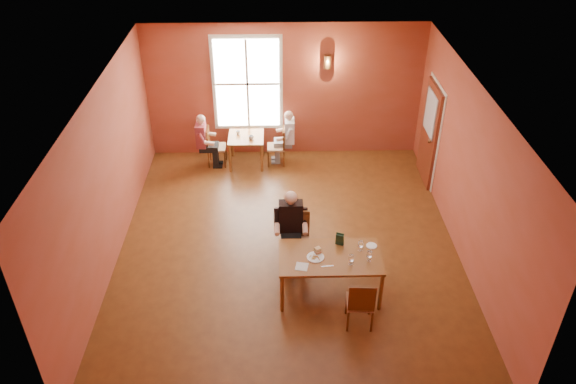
{
  "coord_description": "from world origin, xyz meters",
  "views": [
    {
      "loc": [
        -0.18,
        -7.88,
        6.4
      ],
      "look_at": [
        0.0,
        0.2,
        1.05
      ],
      "focal_mm": 35.0,
      "sensor_mm": 36.0,
      "label": 1
    }
  ],
  "objects_px": {
    "chair_empty": "(360,301)",
    "second_table": "(247,150)",
    "chair_diner_main": "(297,243)",
    "diner_main": "(297,237)",
    "diner_white": "(277,139)",
    "main_table": "(329,274)",
    "chair_diner_maroon": "(217,146)",
    "chair_diner_white": "(276,146)",
    "diner_maroon": "(215,140)"
  },
  "relations": [
    {
      "from": "chair_diner_main",
      "to": "diner_main",
      "type": "xyz_separation_m",
      "value": [
        0.0,
        -0.03,
        0.15
      ]
    },
    {
      "from": "chair_diner_main",
      "to": "chair_diner_maroon",
      "type": "xyz_separation_m",
      "value": [
        -1.63,
        3.5,
        -0.06
      ]
    },
    {
      "from": "chair_diner_main",
      "to": "diner_white",
      "type": "bearing_deg",
      "value": -85.07
    },
    {
      "from": "chair_diner_white",
      "to": "chair_empty",
      "type": "bearing_deg",
      "value": -165.71
    },
    {
      "from": "main_table",
      "to": "diner_maroon",
      "type": "xyz_separation_m",
      "value": [
        -2.16,
        4.15,
        0.22
      ]
    },
    {
      "from": "diner_main",
      "to": "chair_empty",
      "type": "xyz_separation_m",
      "value": [
        0.9,
        -1.3,
        -0.21
      ]
    },
    {
      "from": "chair_diner_maroon",
      "to": "main_table",
      "type": "bearing_deg",
      "value": 27.18
    },
    {
      "from": "diner_white",
      "to": "chair_diner_maroon",
      "type": "xyz_separation_m",
      "value": [
        -1.33,
        0.0,
        -0.15
      ]
    },
    {
      "from": "chair_empty",
      "to": "chair_diner_maroon",
      "type": "relative_size",
      "value": 1.01
    },
    {
      "from": "main_table",
      "to": "diner_main",
      "type": "height_order",
      "value": "diner_main"
    },
    {
      "from": "chair_diner_main",
      "to": "diner_white",
      "type": "height_order",
      "value": "diner_white"
    },
    {
      "from": "chair_diner_main",
      "to": "chair_diner_white",
      "type": "xyz_separation_m",
      "value": [
        -0.33,
        3.5,
        -0.08
      ]
    },
    {
      "from": "diner_main",
      "to": "diner_white",
      "type": "distance_m",
      "value": 3.54
    },
    {
      "from": "second_table",
      "to": "diner_white",
      "type": "height_order",
      "value": "diner_white"
    },
    {
      "from": "main_table",
      "to": "second_table",
      "type": "relative_size",
      "value": 2.09
    },
    {
      "from": "chair_empty",
      "to": "diner_white",
      "type": "distance_m",
      "value": 4.98
    },
    {
      "from": "second_table",
      "to": "diner_main",
      "type": "bearing_deg",
      "value": -74.46
    },
    {
      "from": "diner_main",
      "to": "chair_diner_white",
      "type": "bearing_deg",
      "value": -84.63
    },
    {
      "from": "chair_diner_main",
      "to": "second_table",
      "type": "relative_size",
      "value": 1.32
    },
    {
      "from": "chair_empty",
      "to": "second_table",
      "type": "height_order",
      "value": "chair_empty"
    },
    {
      "from": "diner_white",
      "to": "diner_maroon",
      "type": "distance_m",
      "value": 1.36
    },
    {
      "from": "main_table",
      "to": "diner_white",
      "type": "distance_m",
      "value": 4.23
    },
    {
      "from": "main_table",
      "to": "chair_empty",
      "type": "distance_m",
      "value": 0.79
    },
    {
      "from": "chair_empty",
      "to": "chair_diner_white",
      "type": "xyz_separation_m",
      "value": [
        -1.23,
        4.83,
        -0.02
      ]
    },
    {
      "from": "chair_diner_main",
      "to": "chair_empty",
      "type": "height_order",
      "value": "chair_diner_main"
    },
    {
      "from": "diner_main",
      "to": "diner_white",
      "type": "relative_size",
      "value": 1.11
    },
    {
      "from": "second_table",
      "to": "diner_maroon",
      "type": "bearing_deg",
      "value": 180.0
    },
    {
      "from": "diner_main",
      "to": "chair_diner_white",
      "type": "relative_size",
      "value": 1.54
    },
    {
      "from": "main_table",
      "to": "chair_diner_main",
      "type": "relative_size",
      "value": 1.59
    },
    {
      "from": "chair_diner_main",
      "to": "diner_main",
      "type": "distance_m",
      "value": 0.16
    },
    {
      "from": "main_table",
      "to": "second_table",
      "type": "bearing_deg",
      "value": 109.64
    },
    {
      "from": "diner_white",
      "to": "chair_diner_maroon",
      "type": "relative_size",
      "value": 1.35
    },
    {
      "from": "main_table",
      "to": "chair_diner_maroon",
      "type": "distance_m",
      "value": 4.67
    },
    {
      "from": "chair_diner_main",
      "to": "second_table",
      "type": "xyz_separation_m",
      "value": [
        -0.98,
        3.5,
        -0.17
      ]
    },
    {
      "from": "main_table",
      "to": "diner_maroon",
      "type": "distance_m",
      "value": 4.69
    },
    {
      "from": "chair_diner_main",
      "to": "diner_maroon",
      "type": "relative_size",
      "value": 0.84
    },
    {
      "from": "chair_empty",
      "to": "chair_diner_white",
      "type": "relative_size",
      "value": 1.04
    },
    {
      "from": "diner_main",
      "to": "chair_empty",
      "type": "relative_size",
      "value": 1.48
    },
    {
      "from": "diner_main",
      "to": "diner_white",
      "type": "xyz_separation_m",
      "value": [
        -0.3,
        3.53,
        -0.06
      ]
    },
    {
      "from": "chair_empty",
      "to": "chair_diner_maroon",
      "type": "xyz_separation_m",
      "value": [
        -2.53,
        4.83,
        -0.0
      ]
    },
    {
      "from": "diner_white",
      "to": "diner_maroon",
      "type": "xyz_separation_m",
      "value": [
        -1.36,
        0.0,
        0.01
      ]
    },
    {
      "from": "chair_diner_white",
      "to": "chair_diner_maroon",
      "type": "height_order",
      "value": "chair_diner_maroon"
    },
    {
      "from": "chair_diner_white",
      "to": "chair_diner_maroon",
      "type": "xyz_separation_m",
      "value": [
        -1.3,
        0.0,
        0.01
      ]
    },
    {
      "from": "chair_diner_white",
      "to": "chair_diner_maroon",
      "type": "bearing_deg",
      "value": 90.0
    },
    {
      "from": "chair_diner_white",
      "to": "diner_white",
      "type": "xyz_separation_m",
      "value": [
        0.03,
        0.0,
        0.17
      ]
    },
    {
      "from": "chair_diner_main",
      "to": "diner_maroon",
      "type": "height_order",
      "value": "diner_maroon"
    },
    {
      "from": "chair_diner_main",
      "to": "chair_diner_maroon",
      "type": "height_order",
      "value": "chair_diner_main"
    },
    {
      "from": "main_table",
      "to": "second_table",
      "type": "xyz_separation_m",
      "value": [
        -1.48,
        4.15,
        -0.04
      ]
    },
    {
      "from": "diner_main",
      "to": "chair_diner_white",
      "type": "xyz_separation_m",
      "value": [
        -0.33,
        3.53,
        -0.23
      ]
    },
    {
      "from": "diner_white",
      "to": "chair_diner_maroon",
      "type": "height_order",
      "value": "diner_white"
    }
  ]
}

